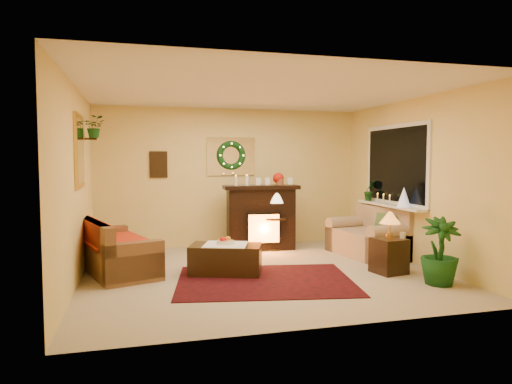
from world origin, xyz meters
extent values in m
plane|color=beige|center=(0.00, 0.00, 0.00)|extent=(5.00, 5.00, 0.00)
plane|color=white|center=(0.00, 0.00, 2.60)|extent=(5.00, 5.00, 0.00)
plane|color=#EFD88C|center=(0.00, 2.25, 1.30)|extent=(5.00, 5.00, 0.00)
plane|color=#EFD88C|center=(0.00, -2.25, 1.30)|extent=(5.00, 5.00, 0.00)
plane|color=#EFD88C|center=(-2.50, 0.00, 1.30)|extent=(4.50, 4.50, 0.00)
plane|color=#EFD88C|center=(2.50, 0.00, 1.30)|extent=(4.50, 4.50, 0.00)
cube|color=#4C0407|center=(-0.08, -0.45, 0.01)|extent=(2.60, 2.13, 0.01)
cube|color=brown|center=(-2.04, 0.62, 0.43)|extent=(1.31, 1.95, 0.77)
cube|color=red|center=(-2.08, 0.75, 0.46)|extent=(0.84, 1.36, 0.02)
cube|color=#381F1B|center=(0.43, 1.67, 0.55)|extent=(1.23, 0.46, 1.11)
sphere|color=#B11709|center=(0.77, 1.67, 1.30)|extent=(0.20, 0.20, 0.20)
cylinder|color=white|center=(-0.03, 1.63, 1.26)|extent=(0.06, 0.06, 0.17)
cylinder|color=silver|center=(0.16, 1.61, 1.26)|extent=(0.06, 0.06, 0.19)
cube|color=white|center=(0.00, 2.23, 1.70)|extent=(0.92, 0.02, 0.72)
torus|color=#194719|center=(0.00, 2.19, 1.72)|extent=(0.55, 0.11, 0.55)
cube|color=#381E11|center=(-1.35, 2.23, 1.55)|extent=(0.32, 0.03, 0.48)
cube|color=gold|center=(-2.48, 0.30, 1.75)|extent=(0.03, 0.84, 1.00)
imported|color=#194719|center=(-2.34, 1.05, 1.97)|extent=(0.33, 0.28, 0.36)
cube|color=gray|center=(2.06, 0.68, 0.42)|extent=(1.02, 1.53, 0.82)
cube|color=white|center=(2.48, 0.55, 1.55)|extent=(0.03, 1.86, 1.36)
cube|color=black|center=(2.47, 0.55, 1.55)|extent=(0.02, 1.70, 1.22)
cube|color=white|center=(2.38, 0.55, 0.87)|extent=(0.22, 1.86, 0.04)
cone|color=silver|center=(2.35, 0.09, 1.04)|extent=(0.22, 0.22, 0.33)
imported|color=black|center=(2.37, 1.22, 1.08)|extent=(0.26, 0.21, 0.48)
cylinder|color=#391E14|center=(0.66, 1.57, 0.33)|extent=(0.56, 0.56, 0.60)
cone|color=#FFEBA9|center=(0.68, 1.56, 0.88)|extent=(0.32, 0.32, 0.49)
cube|color=#34200D|center=(1.76, -0.48, 0.27)|extent=(0.48, 0.48, 0.51)
cone|color=orange|center=(1.79, -0.44, 0.74)|extent=(0.30, 0.30, 0.44)
cube|color=black|center=(-0.52, 0.07, 0.21)|extent=(1.13, 0.85, 0.42)
cylinder|color=silver|center=(-0.52, 0.09, 0.45)|extent=(0.25, 0.25, 0.06)
imported|color=#34652E|center=(2.08, -1.19, 0.45)|extent=(1.78, 1.78, 2.64)
camera|label=1|loc=(-1.73, -6.28, 1.63)|focal=32.00mm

